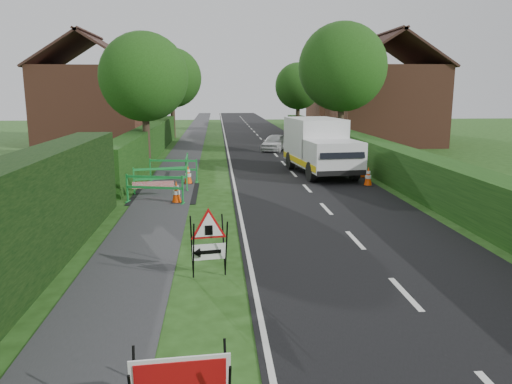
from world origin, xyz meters
TOP-DOWN VIEW (x-y plane):
  - ground at (0.00, 0.00)m, footprint 120.00×120.00m
  - road_surface at (2.50, 35.00)m, footprint 6.00×90.00m
  - footpath at (-3.00, 35.00)m, footprint 2.00×90.00m
  - hedge_west_far at (-5.00, 22.00)m, footprint 1.00×24.00m
  - hedge_east at (6.50, 16.00)m, footprint 1.20×50.00m
  - house_west at (-10.00, 30.00)m, footprint 7.50×7.40m
  - house_east_a at (11.00, 28.00)m, footprint 7.50×7.40m
  - house_east_b at (12.00, 42.00)m, footprint 7.50×7.40m
  - tree_nw at (-4.60, 18.00)m, footprint 4.40×4.40m
  - tree_ne at (6.40, 22.00)m, footprint 5.20×5.20m
  - tree_fw at (-4.60, 34.00)m, footprint 4.80×4.80m
  - tree_fe at (6.40, 38.00)m, footprint 4.20×4.20m
  - triangle_sign at (-1.28, 2.19)m, footprint 0.97×0.97m
  - works_van at (3.70, 15.03)m, footprint 2.78×5.78m
  - traffic_cone_0 at (5.09, 11.93)m, footprint 0.38×0.38m
  - traffic_cone_1 at (5.40, 13.87)m, footprint 0.38×0.38m
  - traffic_cone_2 at (5.45, 16.51)m, footprint 0.38×0.38m
  - traffic_cone_3 at (-2.47, 9.34)m, footprint 0.38×0.38m
  - traffic_cone_4 at (-2.26, 12.94)m, footprint 0.38×0.38m
  - ped_barrier_0 at (-3.21, 9.37)m, footprint 2.08×0.82m
  - ped_barrier_1 at (-3.20, 11.24)m, footprint 2.08×0.83m
  - ped_barrier_2 at (-2.90, 13.42)m, footprint 2.09×0.68m
  - ped_barrier_3 at (-2.39, 14.47)m, footprint 0.39×2.07m
  - redwhite_plank at (-3.39, 10.44)m, footprint 1.50×0.20m
  - hatchback_car at (2.69, 24.40)m, footprint 2.25×3.35m

SIDE VIEW (x-z plane):
  - ground at x=0.00m, z-range 0.00..0.00m
  - hedge_west_far at x=-5.00m, z-range -0.90..0.90m
  - hedge_east at x=6.50m, z-range -0.75..0.75m
  - redwhite_plank at x=-3.39m, z-range -0.12..0.12m
  - road_surface at x=2.50m, z-range -0.01..0.01m
  - footpath at x=-3.00m, z-range -0.01..0.02m
  - traffic_cone_0 at x=5.09m, z-range 0.00..0.79m
  - traffic_cone_1 at x=5.40m, z-range 0.00..0.79m
  - traffic_cone_2 at x=5.45m, z-range 0.00..0.79m
  - traffic_cone_3 at x=-2.47m, z-range 0.00..0.79m
  - traffic_cone_4 at x=-2.26m, z-range 0.00..0.79m
  - hatchback_car at x=2.69m, z-range 0.00..1.06m
  - ped_barrier_0 at x=-3.21m, z-range 0.13..1.13m
  - ped_barrier_1 at x=-3.20m, z-range 0.13..1.13m
  - ped_barrier_2 at x=-2.90m, z-range 0.13..1.13m
  - ped_barrier_3 at x=-2.39m, z-range 0.13..1.13m
  - triangle_sign at x=-1.28m, z-range 0.24..1.49m
  - works_van at x=3.70m, z-range 0.08..2.62m
  - house_west at x=-10.00m, z-range -1.04..6.84m
  - house_east_a at x=11.00m, z-range -1.04..6.84m
  - house_east_b at x=12.00m, z-range -1.04..6.84m
  - tree_fe at x=6.40m, z-range 1.05..7.39m
  - tree_nw at x=-4.60m, z-range 1.13..7.83m
  - tree_fw at x=-4.60m, z-range 1.21..8.45m
  - tree_ne at x=6.40m, z-range 1.28..9.07m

